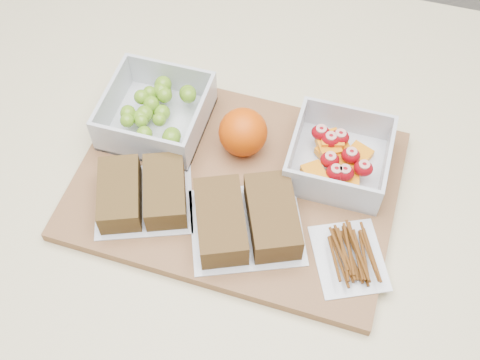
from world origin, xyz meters
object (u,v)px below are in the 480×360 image
(cutting_board, at_px, (236,185))
(sandwich_bag_left, at_px, (142,193))
(grape_container, at_px, (157,112))
(fruit_container, at_px, (338,158))
(orange, at_px, (243,132))
(pretzel_bag, at_px, (350,254))
(sandwich_bag_center, at_px, (247,219))

(cutting_board, height_order, sandwich_bag_left, sandwich_bag_left)
(sandwich_bag_left, bearing_deg, grape_container, 102.02)
(fruit_container, relative_size, sandwich_bag_left, 0.82)
(fruit_container, distance_m, orange, 0.13)
(orange, distance_m, pretzel_bag, 0.22)
(sandwich_bag_center, xyz_separation_m, pretzel_bag, (0.13, -0.01, -0.01))
(orange, distance_m, sandwich_bag_center, 0.13)
(cutting_board, distance_m, sandwich_bag_center, 0.08)
(cutting_board, xyz_separation_m, grape_container, (-0.13, 0.06, 0.03))
(fruit_container, relative_size, pretzel_bag, 1.02)
(sandwich_bag_center, bearing_deg, grape_container, 142.29)
(orange, height_order, pretzel_bag, orange)
(grape_container, distance_m, pretzel_bag, 0.33)
(sandwich_bag_left, distance_m, sandwich_bag_center, 0.14)
(pretzel_bag, bearing_deg, sandwich_bag_center, 177.00)
(fruit_container, height_order, pretzel_bag, fruit_container)
(sandwich_bag_center, relative_size, pretzel_bag, 1.41)
(grape_container, bearing_deg, sandwich_bag_left, -77.98)
(grape_container, xyz_separation_m, sandwich_bag_left, (0.03, -0.13, -0.01))
(cutting_board, height_order, sandwich_bag_center, sandwich_bag_center)
(cutting_board, height_order, orange, orange)
(grape_container, bearing_deg, orange, -3.32)
(grape_container, xyz_separation_m, fruit_container, (0.26, -0.00, -0.00))
(grape_container, relative_size, sandwich_bag_left, 0.87)
(sandwich_bag_left, bearing_deg, cutting_board, 30.28)
(cutting_board, xyz_separation_m, pretzel_bag, (0.17, -0.07, 0.02))
(sandwich_bag_center, bearing_deg, cutting_board, 117.26)
(cutting_board, bearing_deg, orange, 97.72)
(orange, xyz_separation_m, sandwich_bag_center, (0.04, -0.12, -0.01))
(cutting_board, relative_size, sandwich_bag_center, 2.39)
(sandwich_bag_left, bearing_deg, orange, 50.17)
(fruit_container, distance_m, pretzel_bag, 0.14)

